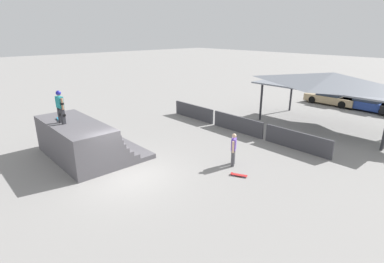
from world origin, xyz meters
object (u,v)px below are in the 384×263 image
object	(u,v)px
bystander_walking	(234,148)
skateboard_on_ground	(238,175)
skateboard_on_deck	(60,119)
skater_on_deck	(60,105)
parked_car_blue	(369,104)
parked_car_tan	(331,98)

from	to	relation	value
bystander_walking	skateboard_on_ground	size ratio (longest dim) A/B	2.10
skateboard_on_deck	skateboard_on_ground	size ratio (longest dim) A/B	1.05
skater_on_deck	skateboard_on_ground	world-z (taller)	skater_on_deck
skateboard_on_ground	parked_car_blue	size ratio (longest dim) A/B	0.17
bystander_walking	parked_car_blue	size ratio (longest dim) A/B	0.36
skateboard_on_ground	parked_car_tan	xyz separation A→B (m)	(-3.54, 17.34, 0.55)
skateboard_on_deck	parked_car_tan	distance (m)	22.80
parked_car_tan	parked_car_blue	world-z (taller)	same
skateboard_on_ground	parked_car_blue	xyz separation A→B (m)	(-0.37, 17.36, 0.54)
skateboard_on_deck	bystander_walking	world-z (taller)	skateboard_on_deck
parked_car_tan	skateboard_on_deck	bearing A→B (deg)	-99.56
parked_car_blue	skater_on_deck	bearing A→B (deg)	-104.49
skater_on_deck	skateboard_on_ground	bearing A→B (deg)	28.79
parked_car_tan	parked_car_blue	xyz separation A→B (m)	(3.17, 0.01, -0.00)
skater_on_deck	skateboard_on_deck	xyz separation A→B (m)	(-0.66, 0.09, -0.89)
skater_on_deck	skateboard_on_deck	size ratio (longest dim) A/B	2.03
skateboard_on_deck	skateboard_on_ground	xyz separation A→B (m)	(7.87, 5.00, -1.95)
skateboard_on_ground	skater_on_deck	bearing A→B (deg)	8.42
skateboard_on_deck	bystander_walking	xyz separation A→B (m)	(6.90, 5.76, -1.10)
parked_car_blue	skateboard_on_deck	bearing A→B (deg)	-106.08
parked_car_tan	parked_car_blue	size ratio (longest dim) A/B	0.99
bystander_walking	skateboard_on_ground	bearing A→B (deg)	-161.70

